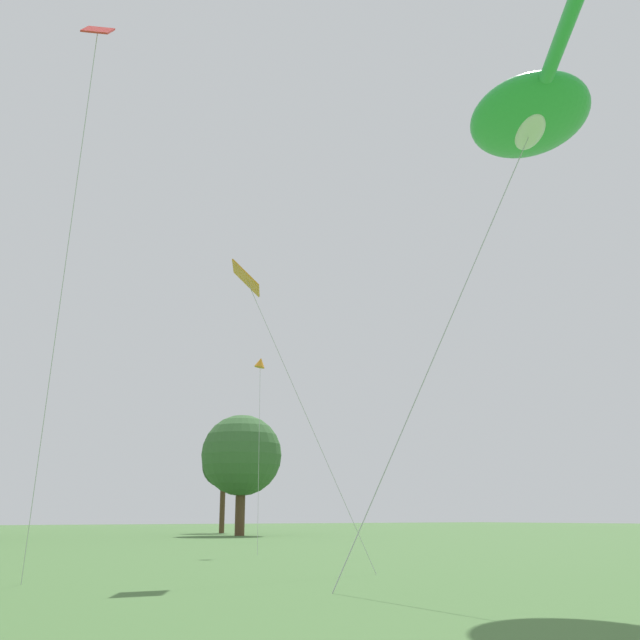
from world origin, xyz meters
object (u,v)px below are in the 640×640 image
at_px(tree_oak_left, 224,466).
at_px(tree_pine_center, 242,455).
at_px(small_kite_triangle_green, 91,82).
at_px(small_kite_stunt_black, 260,364).
at_px(small_kite_box_yellow, 249,284).
at_px(big_show_kite, 530,114).

distance_m(tree_oak_left, tree_pine_center, 10.10).
bearing_deg(tree_oak_left, small_kite_triangle_green, -120.62).
bearing_deg(tree_pine_center, small_kite_triangle_green, -122.98).
height_order(small_kite_stunt_black, tree_oak_left, small_kite_stunt_black).
relative_size(small_kite_box_yellow, tree_pine_center, 0.90).
height_order(big_show_kite, small_kite_stunt_black, big_show_kite).
height_order(small_kite_box_yellow, small_kite_stunt_black, small_kite_box_yellow).
distance_m(small_kite_box_yellow, small_kite_triangle_green, 7.88).
relative_size(big_show_kite, tree_oak_left, 1.44).
bearing_deg(tree_pine_center, small_kite_stunt_black, -117.37).
bearing_deg(big_show_kite, small_kite_box_yellow, 65.60).
xyz_separation_m(small_kite_stunt_black, tree_oak_left, (17.64, 37.34, -2.10)).
height_order(big_show_kite, tree_pine_center, big_show_kite).
distance_m(small_kite_box_yellow, small_kite_stunt_black, 12.36).
distance_m(small_kite_box_yellow, tree_oak_left, 53.63).
relative_size(big_show_kite, small_kite_stunt_black, 1.40).
relative_size(small_kite_box_yellow, small_kite_triangle_green, 0.72).
bearing_deg(tree_oak_left, small_kite_box_yellow, -116.82).
distance_m(big_show_kite, small_kite_stunt_black, 18.91).
bearing_deg(small_kite_box_yellow, tree_pine_center, 94.19).
height_order(small_kite_stunt_black, tree_pine_center, tree_pine_center).
xyz_separation_m(small_kite_box_yellow, tree_pine_center, (20.92, 38.27, -1.81)).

